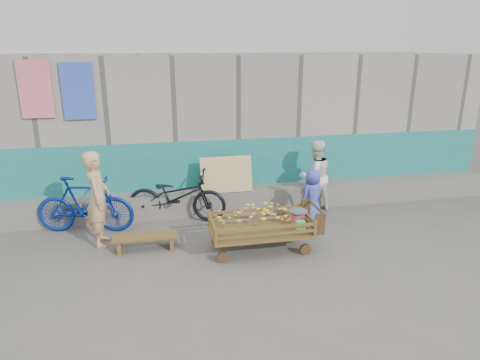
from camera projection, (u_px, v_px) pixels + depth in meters
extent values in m
plane|color=#55534E|center=(232.00, 269.00, 6.35)|extent=(80.00, 80.00, 0.00)
cube|color=gray|center=(199.00, 123.00, 9.73)|extent=(12.00, 3.00, 3.00)
cube|color=#187573|center=(209.00, 175.00, 8.56)|extent=(12.00, 0.03, 1.40)
cube|color=#63615B|center=(211.00, 201.00, 8.48)|extent=(12.00, 0.50, 0.45)
cube|color=tan|center=(226.00, 174.00, 8.25)|extent=(1.00, 0.19, 0.68)
cube|color=#E0687C|center=(35.00, 89.00, 7.44)|extent=(0.55, 0.03, 1.00)
cube|color=blue|center=(78.00, 91.00, 7.58)|extent=(0.55, 0.03, 1.00)
cube|color=brown|center=(260.00, 231.00, 6.86)|extent=(1.60, 0.80, 0.04)
cylinder|color=#352414|center=(222.00, 257.00, 6.53)|extent=(0.18, 0.05, 0.18)
cube|color=brown|center=(216.00, 237.00, 6.31)|extent=(0.04, 0.04, 0.25)
cylinder|color=#352414|center=(217.00, 241.00, 7.08)|extent=(0.18, 0.05, 0.18)
cube|color=brown|center=(209.00, 218.00, 7.01)|extent=(0.04, 0.04, 0.25)
cylinder|color=#352414|center=(306.00, 249.00, 6.78)|extent=(0.18, 0.05, 0.18)
cube|color=brown|center=(315.00, 228.00, 6.61)|extent=(0.04, 0.04, 0.25)
cylinder|color=#352414|center=(294.00, 234.00, 7.33)|extent=(0.18, 0.05, 0.18)
cube|color=brown|center=(299.00, 211.00, 7.31)|extent=(0.04, 0.04, 0.25)
cube|color=brown|center=(267.00, 234.00, 6.47)|extent=(1.55, 0.04, 0.04)
cube|color=brown|center=(267.00, 228.00, 6.44)|extent=(1.55, 0.04, 0.04)
cube|color=brown|center=(255.00, 216.00, 7.17)|extent=(1.55, 0.04, 0.04)
cube|color=brown|center=(255.00, 210.00, 7.14)|extent=(1.55, 0.04, 0.04)
cube|color=brown|center=(212.00, 229.00, 6.67)|extent=(0.04, 0.75, 0.04)
cube|color=brown|center=(212.00, 222.00, 6.64)|extent=(0.04, 0.75, 0.04)
cube|color=brown|center=(307.00, 221.00, 6.97)|extent=(0.04, 0.75, 0.04)
cube|color=brown|center=(307.00, 215.00, 6.94)|extent=(0.04, 0.75, 0.04)
cylinder|color=#352414|center=(317.00, 207.00, 6.93)|extent=(0.04, 0.71, 0.04)
cube|color=#352414|center=(306.00, 209.00, 7.28)|extent=(0.16, 0.04, 0.36)
cube|color=#352414|center=(320.00, 224.00, 6.66)|extent=(0.16, 0.04, 0.36)
ellipsoid|color=yellow|center=(255.00, 219.00, 6.77)|extent=(1.16, 0.62, 0.39)
cylinder|color=#D54170|center=(298.00, 220.00, 6.93)|extent=(0.21, 0.21, 0.23)
cylinder|color=silver|center=(298.00, 213.00, 6.90)|extent=(0.03, 0.03, 0.05)
cylinder|color=silver|center=(298.00, 211.00, 6.89)|extent=(0.30, 0.30, 0.02)
cube|color=#2CD451|center=(300.00, 227.00, 6.69)|extent=(0.14, 0.11, 0.20)
cube|color=brown|center=(145.00, 236.00, 6.90)|extent=(1.03, 0.31, 0.04)
cube|color=brown|center=(120.00, 246.00, 6.86)|extent=(0.06, 0.29, 0.21)
cube|color=brown|center=(171.00, 242.00, 7.02)|extent=(0.06, 0.29, 0.21)
imported|color=tan|center=(98.00, 199.00, 6.93)|extent=(0.39, 0.59, 1.60)
imported|color=white|center=(315.00, 176.00, 8.43)|extent=(0.81, 0.70, 1.44)
imported|color=#464EBC|center=(312.00, 196.00, 7.93)|extent=(0.60, 0.52, 1.03)
imported|color=black|center=(177.00, 196.00, 8.00)|extent=(1.95, 1.10, 0.97)
imported|color=navy|center=(85.00, 205.00, 7.49)|extent=(1.77, 0.81, 1.02)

